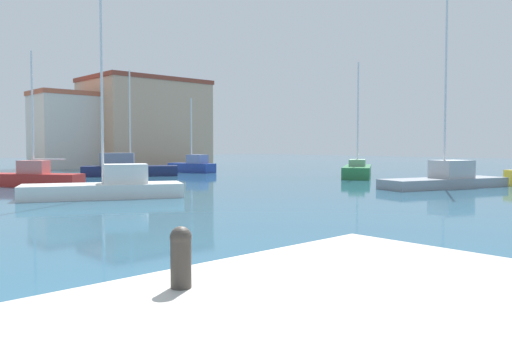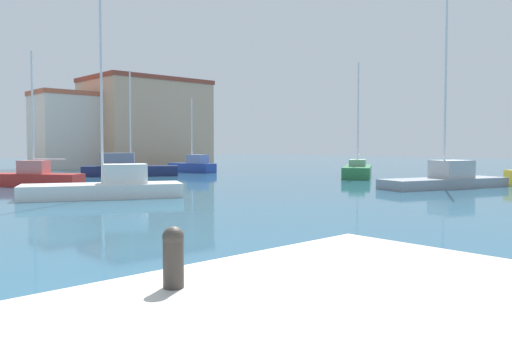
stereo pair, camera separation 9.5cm
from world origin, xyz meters
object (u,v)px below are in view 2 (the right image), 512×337
object	(u,v)px
sailboat_white_inner_mooring	(107,186)
sailboat_navy_far_right	(128,168)
sailboat_green_near_pier	(358,170)
sailboat_red_outer_mooring	(34,177)
sailboat_blue_distant_north	(193,165)
sailboat_grey_behind_lamppost	(446,178)
mooring_bollard	(173,254)

from	to	relation	value
sailboat_white_inner_mooring	sailboat_navy_far_right	distance (m)	17.73
sailboat_white_inner_mooring	sailboat_green_near_pier	size ratio (longest dim) A/B	1.10
sailboat_navy_far_right	sailboat_green_near_pier	bearing A→B (deg)	-47.60
sailboat_red_outer_mooring	sailboat_navy_far_right	world-z (taller)	sailboat_navy_far_right
sailboat_blue_distant_north	sailboat_red_outer_mooring	distance (m)	17.89
sailboat_green_near_pier	sailboat_navy_far_right	distance (m)	18.74
sailboat_grey_behind_lamppost	mooring_bollard	bearing A→B (deg)	-158.77
sailboat_white_inner_mooring	sailboat_green_near_pier	bearing A→B (deg)	3.19
mooring_bollard	sailboat_navy_far_right	bearing A→B (deg)	62.05
sailboat_grey_behind_lamppost	sailboat_navy_far_right	size ratio (longest dim) A/B	1.30
mooring_bollard	sailboat_blue_distant_north	bearing A→B (deg)	53.96
mooring_bollard	sailboat_white_inner_mooring	world-z (taller)	sailboat_white_inner_mooring
mooring_bollard	sailboat_grey_behind_lamppost	xyz separation A→B (m)	(26.03, 10.11, -0.83)
sailboat_grey_behind_lamppost	sailboat_navy_far_right	world-z (taller)	sailboat_grey_behind_lamppost
sailboat_blue_distant_north	sailboat_white_inner_mooring	size ratio (longest dim) A/B	0.69
sailboat_blue_distant_north	sailboat_grey_behind_lamppost	distance (m)	24.30
mooring_bollard	sailboat_red_outer_mooring	distance (m)	29.19
sailboat_green_near_pier	sailboat_grey_behind_lamppost	bearing A→B (deg)	-114.69
sailboat_red_outer_mooring	sailboat_green_near_pier	distance (m)	23.62
sailboat_white_inner_mooring	sailboat_grey_behind_lamppost	distance (m)	19.47
mooring_bollard	sailboat_grey_behind_lamppost	distance (m)	27.94
sailboat_green_near_pier	sailboat_grey_behind_lamppost	size ratio (longest dim) A/B	0.81
mooring_bollard	sailboat_grey_behind_lamppost	world-z (taller)	sailboat_grey_behind_lamppost
mooring_bollard	sailboat_green_near_pier	size ratio (longest dim) A/B	0.07
sailboat_blue_distant_north	sailboat_grey_behind_lamppost	xyz separation A→B (m)	(1.01, -24.27, -0.08)
sailboat_red_outer_mooring	sailboat_navy_far_right	bearing A→B (deg)	30.55
sailboat_blue_distant_north	sailboat_white_inner_mooring	world-z (taller)	sailboat_white_inner_mooring
sailboat_blue_distant_north	sailboat_navy_far_right	bearing A→B (deg)	-173.56
sailboat_red_outer_mooring	sailboat_white_inner_mooring	bearing A→B (deg)	-89.11
sailboat_blue_distant_north	sailboat_green_near_pier	xyz separation A→B (m)	(5.43, -14.65, -0.09)
mooring_bollard	sailboat_blue_distant_north	world-z (taller)	sailboat_blue_distant_north
sailboat_blue_distant_north	sailboat_grey_behind_lamppost	bearing A→B (deg)	-87.62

